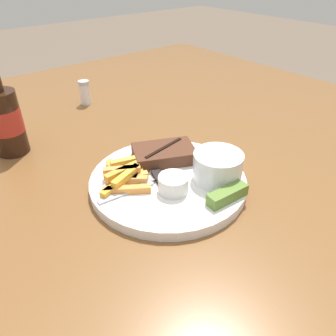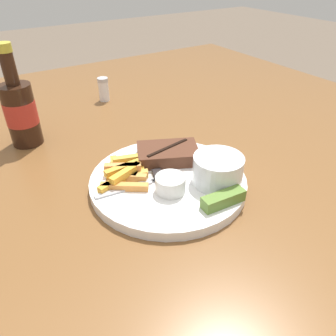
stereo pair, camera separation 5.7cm
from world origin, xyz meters
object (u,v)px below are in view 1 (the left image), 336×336
object	(u,v)px
dinner_plate	(168,181)
steak_portion	(164,154)
coleslaw_cup	(218,165)
knife_utensil	(154,169)
salt_shaker	(85,92)
fork_utensil	(132,190)
pickle_spear	(227,195)
dipping_sauce_cup	(173,183)
beer_bottle	(5,119)

from	to	relation	value
dinner_plate	steak_portion	distance (m)	0.07
coleslaw_cup	knife_utensil	xyz separation A→B (m)	(-0.07, 0.09, -0.03)
steak_portion	salt_shaker	world-z (taller)	salt_shaker
steak_portion	fork_utensil	distance (m)	0.11
fork_utensil	pickle_spear	bearing A→B (deg)	-41.43
dipping_sauce_cup	knife_utensil	xyz separation A→B (m)	(0.01, 0.07, -0.01)
coleslaw_cup	salt_shaker	bearing A→B (deg)	89.67
dinner_plate	coleslaw_cup	xyz separation A→B (m)	(0.06, -0.06, 0.04)
steak_portion	beer_bottle	xyz separation A→B (m)	(-0.21, 0.25, 0.05)
pickle_spear	steak_portion	bearing A→B (deg)	90.34
fork_utensil	beer_bottle	bearing A→B (deg)	115.70
dipping_sauce_cup	beer_bottle	xyz separation A→B (m)	(-0.16, 0.34, 0.04)
dinner_plate	pickle_spear	distance (m)	0.12
fork_utensil	knife_utensil	bearing A→B (deg)	27.49
steak_portion	coleslaw_cup	world-z (taller)	coleslaw_cup
coleslaw_cup	beer_bottle	world-z (taller)	beer_bottle
coleslaw_cup	fork_utensil	xyz separation A→B (m)	(-0.14, 0.06, -0.03)
dinner_plate	salt_shaker	distance (m)	0.44
steak_portion	knife_utensil	world-z (taller)	steak_portion
knife_utensil	beer_bottle	world-z (taller)	beer_bottle
steak_portion	coleslaw_cup	xyz separation A→B (m)	(0.03, -0.11, 0.02)
coleslaw_cup	beer_bottle	xyz separation A→B (m)	(-0.24, 0.36, 0.03)
steak_portion	dipping_sauce_cup	distance (m)	0.10
coleslaw_cup	dipping_sauce_cup	size ratio (longest dim) A/B	1.71
dipping_sauce_cup	fork_utensil	xyz separation A→B (m)	(-0.05, 0.04, -0.01)
pickle_spear	fork_utensil	xyz separation A→B (m)	(-0.11, 0.12, -0.01)
fork_utensil	salt_shaker	size ratio (longest dim) A/B	2.07
coleslaw_cup	salt_shaker	xyz separation A→B (m)	(0.00, 0.49, -0.01)
pickle_spear	beer_bottle	xyz separation A→B (m)	(-0.21, 0.41, 0.05)
beer_bottle	coleslaw_cup	bearing A→B (deg)	-56.27
coleslaw_cup	pickle_spear	world-z (taller)	coleslaw_cup
steak_portion	pickle_spear	world-z (taller)	steak_portion
steak_portion	dipping_sauce_cup	world-z (taller)	dipping_sauce_cup
coleslaw_cup	dipping_sauce_cup	distance (m)	0.09
steak_portion	pickle_spear	bearing A→B (deg)	-89.66
pickle_spear	knife_utensil	size ratio (longest dim) A/B	0.46
dinner_plate	dipping_sauce_cup	world-z (taller)	dipping_sauce_cup
dinner_plate	dipping_sauce_cup	bearing A→B (deg)	-116.87
dipping_sauce_cup	knife_utensil	distance (m)	0.07
coleslaw_cup	fork_utensil	world-z (taller)	coleslaw_cup
coleslaw_cup	pickle_spear	distance (m)	0.06
dipping_sauce_cup	salt_shaker	bearing A→B (deg)	79.77
dinner_plate	knife_utensil	xyz separation A→B (m)	(-0.01, 0.03, 0.01)
dinner_plate	knife_utensil	distance (m)	0.04
dipping_sauce_cup	fork_utensil	distance (m)	0.07
pickle_spear	salt_shaker	world-z (taller)	salt_shaker
salt_shaker	beer_bottle	bearing A→B (deg)	-150.29
pickle_spear	coleslaw_cup	bearing A→B (deg)	59.43
dinner_plate	fork_utensil	xyz separation A→B (m)	(-0.07, 0.01, 0.01)
fork_utensil	steak_portion	bearing A→B (deg)	29.16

